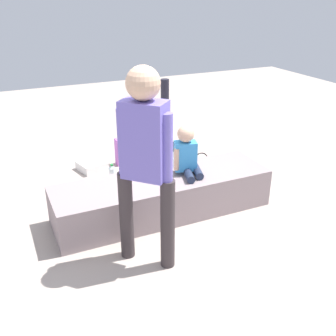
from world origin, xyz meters
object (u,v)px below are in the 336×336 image
cake_plate (151,175)px  handbag_black_leather (200,168)px  water_bottle_near_gift (112,173)px  party_cup_red (107,196)px  child_seated (187,153)px  water_bottle_far_side (139,184)px  gift_bag (125,151)px  cake_box_white (92,166)px  adult_standing (145,153)px

cake_plate → handbag_black_leather: bearing=32.0°
water_bottle_near_gift → party_cup_red: size_ratio=2.02×
child_seated → party_cup_red: bearing=146.4°
water_bottle_far_side → cake_plate: bearing=-94.8°
water_bottle_far_side → gift_bag: bearing=81.7°
cake_box_white → handbag_black_leather: bearing=-32.1°
cake_plate → handbag_black_leather: size_ratio=0.77×
cake_plate → water_bottle_near_gift: (-0.15, 0.81, -0.30)m
gift_bag → handbag_black_leather: (0.68, -0.70, -0.07)m
water_bottle_far_side → cake_box_white: bearing=112.3°
party_cup_red → cake_box_white: 0.83m
child_seated → party_cup_red: 0.98m
handbag_black_leather → child_seated: bearing=-129.5°
gift_bag → party_cup_red: (-0.49, -0.83, -0.12)m
water_bottle_near_gift → party_cup_red: bearing=-113.8°
child_seated → gift_bag: bearing=98.7°
cake_box_white → handbag_black_leather: 1.32m
cake_plate → cake_box_white: 1.30m
water_bottle_far_side → adult_standing: bearing=-107.4°
child_seated → water_bottle_near_gift: (-0.50, 0.88, -0.49)m
adult_standing → water_bottle_near_gift: adult_standing is taller
water_bottle_near_gift → cake_box_white: bearing=108.2°
child_seated → water_bottle_far_side: (-0.31, 0.51, -0.50)m
child_seated → handbag_black_leather: 0.90m
gift_bag → handbag_black_leather: size_ratio=1.32×
cake_box_white → water_bottle_far_side: bearing=-67.7°
party_cup_red → child_seated: bearing=-33.6°
gift_bag → cake_box_white: gift_bag is taller
gift_bag → water_bottle_near_gift: (-0.30, -0.41, -0.08)m
gift_bag → party_cup_red: 0.97m
adult_standing → cake_box_white: size_ratio=5.23×
adult_standing → party_cup_red: (-0.01, 1.09, -0.89)m
adult_standing → water_bottle_near_gift: 1.74m
cake_box_white → water_bottle_near_gift: bearing=-71.8°
adult_standing → party_cup_red: size_ratio=14.96×
adult_standing → water_bottle_far_side: 1.47m
cake_plate → gift_bag: (0.15, 1.22, -0.22)m
cake_plate → water_bottle_far_side: (0.04, 0.44, -0.31)m
child_seated → party_cup_red: child_seated is taller
cake_plate → gift_bag: cake_plate is taller
gift_bag → handbag_black_leather: gift_bag is taller
cake_plate → cake_box_white: bearing=103.0°
handbag_black_leather → cake_box_white: bearing=147.9°
water_bottle_near_gift → cake_box_white: (-0.13, 0.41, -0.05)m
adult_standing → water_bottle_far_side: bearing=72.6°
adult_standing → water_bottle_far_side: (0.36, 1.14, -0.86)m
cake_plate → water_bottle_far_side: size_ratio=1.18×
handbag_black_leather → gift_bag: bearing=134.2°
cake_plate → gift_bag: size_ratio=0.58×
party_cup_red → handbag_black_leather: 1.18m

